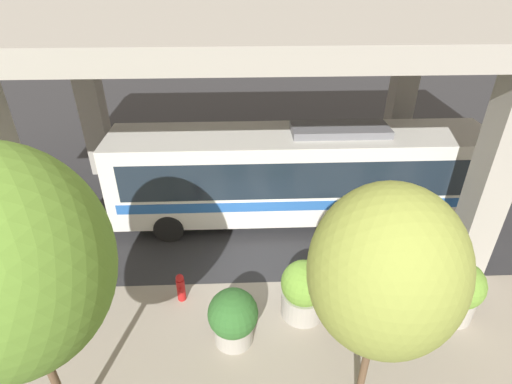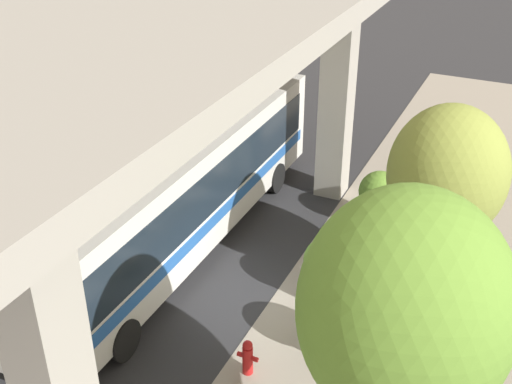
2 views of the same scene
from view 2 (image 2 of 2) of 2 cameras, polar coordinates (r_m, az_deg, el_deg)
ground_plane at (r=16.32m, az=0.72°, el=-10.44°), size 80.00×80.00×0.00m
sidewalk_strip at (r=15.63m, az=11.06°, el=-13.20°), size 6.00×40.00×0.02m
overpass at (r=15.29m, az=-13.21°, el=11.91°), size 9.40×20.96×6.86m
bus at (r=17.74m, az=-6.86°, el=0.47°), size 2.53×12.69×3.58m
fire_hydrant at (r=14.42m, az=-0.75°, el=-14.47°), size 0.49×0.24×0.91m
planter_front at (r=14.84m, az=6.83°, el=-11.52°), size 1.23×1.23×1.55m
planter_middle at (r=16.38m, az=6.31°, el=-6.82°), size 1.22×1.22×1.68m
planter_back at (r=19.54m, az=10.88°, el=-0.52°), size 1.27×1.27×1.73m
street_tree_near at (r=15.25m, az=16.64°, el=1.56°), size 2.74×2.74×5.30m
street_tree_far at (r=9.72m, az=13.08°, el=-10.14°), size 3.20×3.20×6.30m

